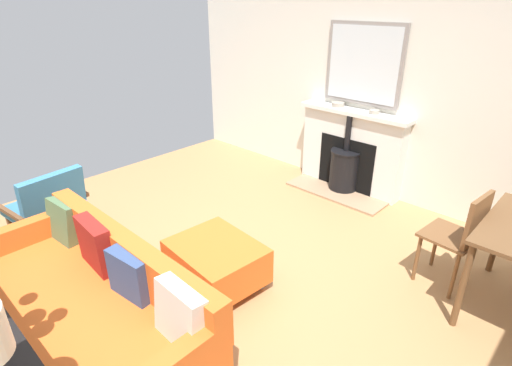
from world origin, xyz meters
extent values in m
cube|color=#A87A4C|center=(0.00, 0.00, 0.00)|extent=(5.40, 5.86, 0.01)
cube|color=silver|center=(-2.70, 0.00, 1.34)|extent=(0.12, 5.86, 2.68)
cube|color=#9E7A5B|center=(-2.24, -0.17, 0.01)|extent=(0.40, 1.27, 0.03)
cube|color=silver|center=(-2.54, -0.17, 0.49)|extent=(0.20, 1.34, 0.98)
cube|color=black|center=(-2.46, -0.17, 0.36)|extent=(0.06, 0.76, 0.66)
cylinder|color=black|center=(-2.42, -0.17, 0.28)|extent=(0.36, 0.36, 0.49)
cylinder|color=black|center=(-2.42, -0.17, 0.53)|extent=(0.38, 0.38, 0.02)
cylinder|color=black|center=(-2.42, -0.17, 0.76)|extent=(0.07, 0.07, 0.44)
cube|color=silver|center=(-2.51, -0.17, 1.01)|extent=(0.25, 1.42, 0.05)
cube|color=gray|center=(-2.61, -0.17, 1.55)|extent=(0.04, 0.96, 0.93)
cube|color=silver|center=(-2.59, -0.17, 1.55)|extent=(0.01, 0.88, 0.85)
cylinder|color=#9E9384|center=(-2.52, -0.41, 1.06)|extent=(0.16, 0.16, 0.05)
torus|color=#9E9384|center=(-2.52, -0.41, 1.08)|extent=(0.16, 0.16, 0.01)
cylinder|color=#9E9384|center=(-2.52, 0.08, 1.05)|extent=(0.12, 0.12, 0.04)
torus|color=#9E9384|center=(-2.52, 0.08, 1.07)|extent=(0.12, 0.12, 0.01)
cylinder|color=#B2B2B7|center=(1.32, -0.97, 0.05)|extent=(0.04, 0.04, 0.10)
cylinder|color=#B2B2B7|center=(0.67, -0.97, 0.05)|extent=(0.04, 0.04, 0.10)
cube|color=orange|center=(1.00, -0.09, 0.27)|extent=(0.82, 2.06, 0.33)
cube|color=orange|center=(0.65, -0.09, 0.60)|extent=(0.14, 2.06, 0.33)
cube|color=orange|center=(1.00, -1.06, 0.53)|extent=(0.78, 0.12, 0.19)
cube|color=#4C6B47|center=(0.75, -0.90, 0.59)|extent=(0.18, 0.35, 0.35)
cube|color=maroon|center=(0.75, -0.34, 0.61)|extent=(0.14, 0.40, 0.39)
cube|color=#334775|center=(0.75, 0.12, 0.58)|extent=(0.15, 0.35, 0.34)
cube|color=beige|center=(0.74, 0.67, 0.60)|extent=(0.16, 0.37, 0.38)
cylinder|color=#B2B2B7|center=(0.16, -0.26, 0.04)|extent=(0.03, 0.03, 0.09)
cylinder|color=#B2B2B7|center=(0.21, 0.33, 0.04)|extent=(0.03, 0.03, 0.09)
cylinder|color=#B2B2B7|center=(-0.33, -0.22, 0.04)|extent=(0.03, 0.03, 0.09)
cylinder|color=#B2B2B7|center=(-0.28, 0.37, 0.04)|extent=(0.03, 0.03, 0.09)
cube|color=orange|center=(-0.06, 0.05, 0.25)|extent=(0.68, 0.79, 0.31)
cube|color=brown|center=(0.40, -1.99, 0.17)|extent=(0.05, 0.05, 0.35)
cube|color=brown|center=(0.91, -1.93, 0.17)|extent=(0.05, 0.05, 0.35)
cube|color=brown|center=(0.35, -1.52, 0.17)|extent=(0.05, 0.05, 0.35)
cube|color=brown|center=(0.85, -1.46, 0.17)|extent=(0.05, 0.05, 0.35)
cube|color=teal|center=(0.63, -1.72, 0.37)|extent=(0.66, 0.63, 0.08)
cube|color=teal|center=(0.60, -1.47, 0.60)|extent=(0.61, 0.19, 0.39)
cube|color=brown|center=(0.31, -1.76, 0.46)|extent=(0.10, 0.53, 0.04)
cube|color=brown|center=(0.94, -1.68, 0.46)|extent=(0.10, 0.53, 0.04)
cylinder|color=brown|center=(-1.88, 1.70, 0.36)|extent=(0.05, 0.05, 0.73)
cylinder|color=brown|center=(-0.97, 1.70, 0.36)|extent=(0.05, 0.05, 0.73)
cylinder|color=brown|center=(-1.60, 1.29, 0.23)|extent=(0.04, 0.04, 0.46)
cylinder|color=brown|center=(-1.28, 1.26, 0.23)|extent=(0.04, 0.04, 0.46)
cylinder|color=brown|center=(-1.57, 1.61, 0.23)|extent=(0.04, 0.04, 0.46)
cylinder|color=brown|center=(-1.25, 1.58, 0.23)|extent=(0.04, 0.04, 0.46)
cube|color=brown|center=(-1.43, 1.43, 0.46)|extent=(0.44, 0.44, 0.02)
cube|color=brown|center=(-1.41, 1.60, 0.68)|extent=(0.36, 0.07, 0.42)
camera|label=1|loc=(1.72, 2.19, 2.25)|focal=27.94mm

